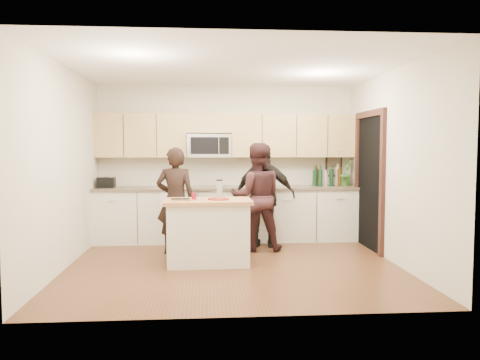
{
  "coord_description": "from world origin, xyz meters",
  "views": [
    {
      "loc": [
        -0.38,
        -6.35,
        1.62
      ],
      "look_at": [
        0.12,
        0.35,
        1.15
      ],
      "focal_mm": 35.0,
      "sensor_mm": 36.0,
      "label": 1
    }
  ],
  "objects": [
    {
      "name": "drink_glass",
      "position": [
        -0.53,
        0.07,
        0.95
      ],
      "size": [
        0.06,
        0.06,
        0.1
      ],
      "primitive_type": "cylinder",
      "color": "maroon",
      "rests_on": "island"
    },
    {
      "name": "box_grater",
      "position": [
        -0.18,
        0.17,
        1.05
      ],
      "size": [
        0.09,
        0.06,
        0.26
      ],
      "color": "silver",
      "rests_on": "red_plate"
    },
    {
      "name": "tongs",
      "position": [
        -0.72,
        -0.03,
        0.93
      ],
      "size": [
        0.25,
        0.04,
        0.02
      ],
      "primitive_type": "cube",
      "rotation": [
        0.0,
        0.0,
        0.02
      ],
      "color": "black",
      "rests_on": "cutting_board"
    },
    {
      "name": "orchid",
      "position": [
        2.1,
        1.72,
        1.17
      ],
      "size": [
        0.33,
        0.33,
        0.46
      ],
      "primitive_type": "imported",
      "rotation": [
        0.0,
        0.0,
        0.78
      ],
      "color": "#366B2B",
      "rests_on": "back_cabinetry"
    },
    {
      "name": "microwave",
      "position": [
        -0.31,
        1.8,
        1.65
      ],
      "size": [
        0.76,
        0.41,
        0.4
      ],
      "color": "silver",
      "rests_on": "ground"
    },
    {
      "name": "woman_center",
      "position": [
        0.42,
        0.9,
        0.84
      ],
      "size": [
        0.84,
        0.66,
        1.69
      ],
      "primitive_type": "imported",
      "rotation": [
        0.0,
        0.0,
        3.11
      ],
      "color": "black",
      "rests_on": "ground"
    },
    {
      "name": "room_shell",
      "position": [
        0.0,
        0.0,
        1.73
      ],
      "size": [
        4.52,
        4.02,
        2.71
      ],
      "color": "beige",
      "rests_on": "ground"
    },
    {
      "name": "woman_right",
      "position": [
        0.58,
        1.13,
        0.84
      ],
      "size": [
        1.04,
        0.6,
        1.68
      ],
      "primitive_type": "imported",
      "rotation": [
        0.0,
        0.0,
        2.94
      ],
      "color": "black",
      "rests_on": "ground"
    },
    {
      "name": "island",
      "position": [
        -0.34,
        0.08,
        0.45
      ],
      "size": [
        1.21,
        0.72,
        0.9
      ],
      "rotation": [
        0.0,
        0.0,
        0.02
      ],
      "color": "beige",
      "rests_on": "ground"
    },
    {
      "name": "toaster",
      "position": [
        -2.05,
        1.67,
        1.03
      ],
      "size": [
        0.29,
        0.2,
        0.18
      ],
      "color": "black",
      "rests_on": "back_cabinetry"
    },
    {
      "name": "knife",
      "position": [
        -0.62,
        -0.1,
        0.92
      ],
      "size": [
        0.2,
        0.03,
        0.01
      ],
      "primitive_type": "cube",
      "rotation": [
        0.0,
        0.0,
        0.02
      ],
      "color": "silver",
      "rests_on": "cutting_board"
    },
    {
      "name": "upper_cabinetry",
      "position": [
        0.03,
        1.83,
        1.84
      ],
      "size": [
        4.5,
        0.33,
        0.75
      ],
      "color": "tan",
      "rests_on": "ground"
    },
    {
      "name": "cutting_board",
      "position": [
        -0.7,
        0.01,
        0.91
      ],
      "size": [
        0.23,
        0.16,
        0.02
      ],
      "primitive_type": "cube",
      "rotation": [
        0.0,
        0.0,
        0.02
      ],
      "color": "#B17C49",
      "rests_on": "island"
    },
    {
      "name": "woman_left",
      "position": [
        -0.83,
        0.79,
        0.81
      ],
      "size": [
        0.63,
        0.44,
        1.63
      ],
      "primitive_type": "imported",
      "rotation": [
        0.0,
        0.0,
        3.05
      ],
      "color": "black",
      "rests_on": "ground"
    },
    {
      "name": "red_plate",
      "position": [
        -0.2,
        0.08,
        0.91
      ],
      "size": [
        0.3,
        0.3,
        0.02
      ],
      "primitive_type": "cylinder",
      "color": "maroon",
      "rests_on": "island"
    },
    {
      "name": "bottle_cluster",
      "position": [
        1.77,
        1.73,
        1.12
      ],
      "size": [
        0.52,
        0.3,
        0.38
      ],
      "color": "black",
      "rests_on": "back_cabinetry"
    },
    {
      "name": "dish_towel",
      "position": [
        -0.95,
        1.5,
        0.8
      ],
      "size": [
        0.34,
        0.6,
        0.48
      ],
      "color": "white",
      "rests_on": "ground"
    },
    {
      "name": "doorway",
      "position": [
        2.23,
        0.9,
        1.16
      ],
      "size": [
        0.06,
        1.25,
        2.2
      ],
      "color": "black",
      "rests_on": "ground"
    },
    {
      "name": "back_cabinetry",
      "position": [
        0.0,
        1.69,
        0.47
      ],
      "size": [
        4.5,
        0.66,
        0.94
      ],
      "color": "beige",
      "rests_on": "ground"
    },
    {
      "name": "framed_picture",
      "position": [
        1.95,
        1.98,
        1.28
      ],
      "size": [
        0.3,
        0.03,
        0.38
      ],
      "color": "black",
      "rests_on": "ground"
    },
    {
      "name": "floor",
      "position": [
        0.0,
        0.0,
        0.0
      ],
      "size": [
        4.5,
        4.5,
        0.0
      ],
      "primitive_type": "plane",
      "color": "brown",
      "rests_on": "ground"
    }
  ]
}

